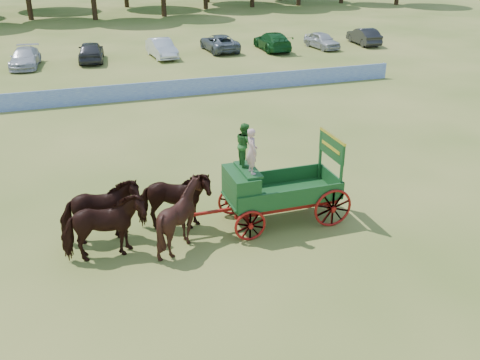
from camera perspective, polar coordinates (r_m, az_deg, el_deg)
name	(u,v)px	position (r m, az deg, el deg)	size (l,w,h in m)	color
ground	(369,225)	(19.25, 13.60, -4.65)	(160.00, 160.00, 0.00)	#A8974C
horse_lead_left	(104,228)	(16.86, -14.32, -5.00)	(1.16, 2.55, 2.15)	black
horse_lead_right	(101,212)	(17.83, -14.66, -3.32)	(1.16, 2.55, 2.15)	black
horse_wheel_left	(181,216)	(17.11, -6.32, -3.86)	(1.74, 1.96, 2.15)	black
horse_wheel_right	(174,201)	(18.07, -7.09, -2.27)	(1.16, 2.55, 2.15)	black
farm_dray	(262,182)	(18.11, 2.41, -0.19)	(5.99, 2.00, 3.68)	#A31910
sponsor_banner	(206,86)	(34.23, -3.63, 10.00)	(26.00, 0.08, 1.05)	#2140B6
parked_cars	(121,50)	(44.99, -12.61, 13.33)	(45.00, 6.42, 1.62)	silver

